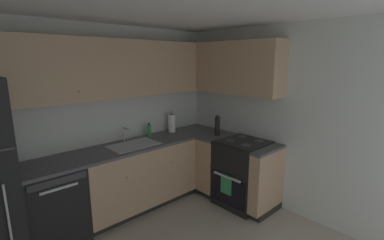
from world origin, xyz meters
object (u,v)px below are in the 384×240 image
object	(u,v)px
dishwasher	(52,205)
oven_range	(243,172)
oil_bottle	(217,126)
soap_bottle	(149,131)
paper_towel_roll	(172,123)

from	to	relation	value
dishwasher	oven_range	distance (m)	2.38
dishwasher	oil_bottle	bearing A→B (deg)	-11.71
soap_bottle	paper_towel_roll	distance (m)	0.41
dishwasher	oven_range	size ratio (longest dim) A/B	0.82
paper_towel_roll	soap_bottle	bearing A→B (deg)	177.15
oven_range	oil_bottle	world-z (taller)	oil_bottle
dishwasher	oil_bottle	xyz separation A→B (m)	(2.17, -0.45, 0.61)
oven_range	paper_towel_roll	world-z (taller)	paper_towel_roll
paper_towel_roll	oil_bottle	bearing A→B (deg)	-59.62
oven_range	soap_bottle	xyz separation A→B (m)	(-0.78, 1.10, 0.53)
dishwasher	paper_towel_roll	world-z (taller)	paper_towel_roll
dishwasher	soap_bottle	distance (m)	1.53
oven_range	dishwasher	bearing A→B (deg)	157.20
oven_range	paper_towel_roll	distance (m)	1.28
dishwasher	oven_range	bearing A→B (deg)	-22.80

